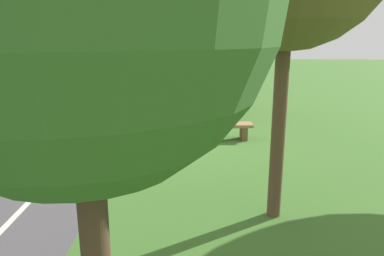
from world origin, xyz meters
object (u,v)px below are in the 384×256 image
Objects in this scene: bicycle at (182,123)px; tree_by_path at (243,30)px; backpack at (174,120)px; bench at (219,128)px; person_seated at (208,112)px.

tree_by_path reaches higher than bicycle.
tree_by_path is at bearing -138.03° from backpack.
backpack is at bearing -46.57° from bench.
tree_by_path is at bearing -108.83° from bench.
person_seated is (0.31, 0.03, 0.45)m from bench.
person_seated is at bearing -0.00° from bench.
bicycle is at bearing 57.52° from tree_by_path.
person_seated is at bearing 72.47° from tree_by_path.
backpack is (1.42, -1.20, -0.08)m from bench.
bench is 1.15× the size of bicycle.
person_seated is at bearing 132.10° from backpack.
bicycle is at bearing -33.27° from person_seated.
bench is at bearing 139.87° from backpack.
bench is at bearing 180.00° from person_seated.
backpack is (0.36, -0.85, -0.13)m from bicycle.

